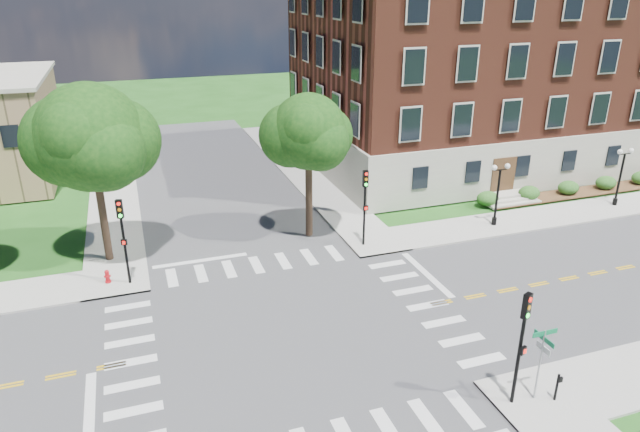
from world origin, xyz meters
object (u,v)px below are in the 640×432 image
object	(u,v)px
street_sign_pole	(542,351)
fire_hydrant	(107,277)
traffic_signal_ne	(365,198)
twin_lamp_west	(498,191)
push_button_post	(557,386)
traffic_signal_se	(522,335)
traffic_signal_nw	(123,231)
twin_lamp_east	(621,173)

from	to	relation	value
street_sign_pole	fire_hydrant	xyz separation A→B (m)	(-15.80, 15.22, -1.84)
traffic_signal_ne	fire_hydrant	world-z (taller)	traffic_signal_ne
twin_lamp_west	push_button_post	world-z (taller)	twin_lamp_west
traffic_signal_se	traffic_signal_ne	world-z (taller)	same
traffic_signal_se	traffic_signal_nw	size ratio (longest dim) A/B	1.00
traffic_signal_ne	traffic_signal_nw	bearing A→B (deg)	-178.38
twin_lamp_east	traffic_signal_ne	bearing A→B (deg)	-179.00
twin_lamp_east	fire_hydrant	bearing A→B (deg)	-179.49
street_sign_pole	twin_lamp_west	bearing A→B (deg)	60.27
traffic_signal_se	street_sign_pole	size ratio (longest dim) A/B	1.55
traffic_signal_ne	fire_hydrant	distance (m)	15.24
traffic_signal_ne	fire_hydrant	bearing A→B (deg)	179.86
traffic_signal_nw	street_sign_pole	xyz separation A→B (m)	(14.69, -14.79, -0.88)
push_button_post	fire_hydrant	xyz separation A→B (m)	(-16.49, 15.59, -0.33)
twin_lamp_east	fire_hydrant	distance (m)	35.10
traffic_signal_ne	twin_lamp_east	world-z (taller)	traffic_signal_ne
twin_lamp_west	fire_hydrant	size ratio (longest dim) A/B	5.64
traffic_signal_se	twin_lamp_west	size ratio (longest dim) A/B	1.13
street_sign_pole	push_button_post	xyz separation A→B (m)	(0.68, -0.37, -1.51)
traffic_signal_se	twin_lamp_east	xyz separation A→B (m)	(20.21, 15.45, -0.66)
traffic_signal_nw	traffic_signal_ne	bearing A→B (deg)	1.62
twin_lamp_east	push_button_post	xyz separation A→B (m)	(-18.56, -15.90, -1.73)
traffic_signal_se	traffic_signal_nw	distance (m)	20.11
traffic_signal_ne	street_sign_pole	size ratio (longest dim) A/B	1.55
street_sign_pole	push_button_post	distance (m)	1.70
twin_lamp_west	push_button_post	size ratio (longest dim) A/B	3.53
twin_lamp_east	street_sign_pole	size ratio (longest dim) A/B	1.36
traffic_signal_nw	fire_hydrant	world-z (taller)	traffic_signal_nw
twin_lamp_east	street_sign_pole	world-z (taller)	twin_lamp_east
twin_lamp_west	street_sign_pole	world-z (taller)	twin_lamp_west
twin_lamp_east	fire_hydrant	world-z (taller)	twin_lamp_east
push_button_post	fire_hydrant	bearing A→B (deg)	136.60
traffic_signal_ne	twin_lamp_east	xyz separation A→B (m)	(20.05, 0.35, -0.66)
twin_lamp_west	twin_lamp_east	distance (m)	10.54
traffic_signal_se	push_button_post	xyz separation A→B (m)	(1.65, -0.45, -2.39)
traffic_signal_se	twin_lamp_west	world-z (taller)	traffic_signal_se
push_button_post	traffic_signal_nw	bearing A→B (deg)	135.39
push_button_post	fire_hydrant	world-z (taller)	push_button_post
street_sign_pole	fire_hydrant	world-z (taller)	street_sign_pole
traffic_signal_se	traffic_signal_nw	world-z (taller)	same
traffic_signal_ne	traffic_signal_nw	distance (m)	13.88
twin_lamp_east	push_button_post	size ratio (longest dim) A/B	3.53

